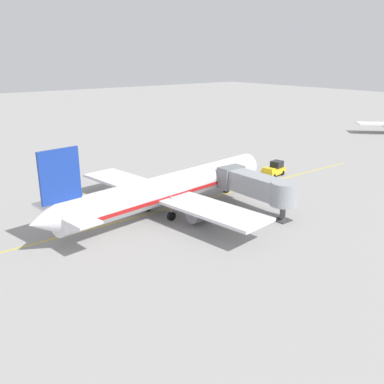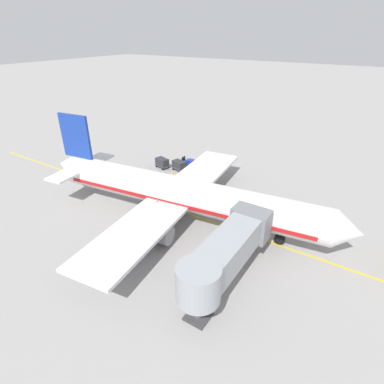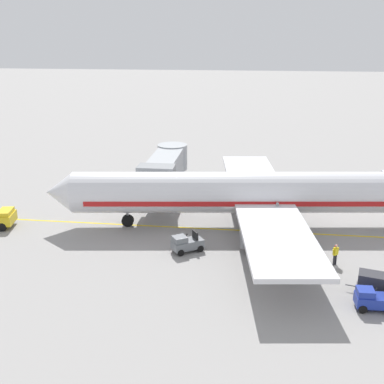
# 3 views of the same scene
# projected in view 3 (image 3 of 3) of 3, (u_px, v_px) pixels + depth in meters

# --- Properties ---
(ground_plane) EXTENTS (400.00, 400.00, 0.00)m
(ground_plane) POSITION_uv_depth(u_px,v_px,m) (237.00, 230.00, 42.49)
(ground_plane) COLOR gray
(gate_lead_in_line) EXTENTS (0.24, 80.00, 0.01)m
(gate_lead_in_line) POSITION_uv_depth(u_px,v_px,m) (237.00, 230.00, 42.49)
(gate_lead_in_line) COLOR gold
(gate_lead_in_line) RESTS_ON ground
(parked_airliner) EXTENTS (30.42, 37.33, 10.63)m
(parked_airliner) POSITION_uv_depth(u_px,v_px,m) (254.00, 193.00, 42.38)
(parked_airliner) COLOR silver
(parked_airliner) RESTS_ON ground
(jet_bridge) EXTENTS (12.02, 3.50, 4.98)m
(jet_bridge) POSITION_uv_depth(u_px,v_px,m) (166.00, 168.00, 49.61)
(jet_bridge) COLOR #93999E
(jet_bridge) RESTS_ON ground
(baggage_tug_lead) EXTENTS (1.31, 2.52, 1.62)m
(baggage_tug_lead) POSITION_uv_depth(u_px,v_px,m) (374.00, 299.00, 30.05)
(baggage_tug_lead) COLOR #1E339E
(baggage_tug_lead) RESTS_ON ground
(baggage_tug_trailing) EXTENTS (2.37, 2.75, 1.62)m
(baggage_tug_trailing) POSITION_uv_depth(u_px,v_px,m) (187.00, 243.00, 38.11)
(baggage_tug_trailing) COLOR slate
(baggage_tug_trailing) RESTS_ON ground
(baggage_cart_front) EXTENTS (1.81, 2.98, 1.58)m
(baggage_cart_front) POSITION_uv_depth(u_px,v_px,m) (374.00, 282.00, 31.62)
(baggage_cart_front) COLOR #4C4C51
(baggage_cart_front) RESTS_ON ground
(ground_crew_wing_walker) EXTENTS (0.62, 0.52, 1.69)m
(ground_crew_wing_walker) POSITION_uv_depth(u_px,v_px,m) (292.00, 256.00, 35.47)
(ground_crew_wing_walker) COLOR #232328
(ground_crew_wing_walker) RESTS_ON ground
(ground_crew_loader) EXTENTS (0.55, 0.60, 1.69)m
(ground_crew_loader) POSITION_uv_depth(u_px,v_px,m) (335.00, 253.00, 35.81)
(ground_crew_loader) COLOR #232328
(ground_crew_loader) RESTS_ON ground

